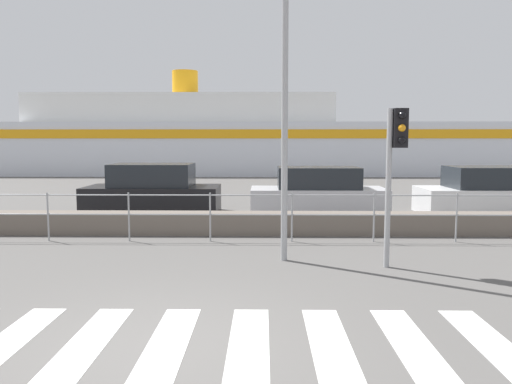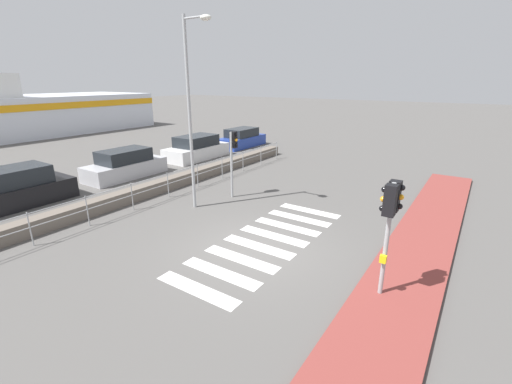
{
  "view_description": "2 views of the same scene",
  "coord_description": "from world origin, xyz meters",
  "px_view_note": "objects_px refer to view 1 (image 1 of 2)",
  "views": [
    {
      "loc": [
        1.19,
        -5.24,
        2.24
      ],
      "look_at": [
        1.08,
        2.0,
        1.5
      ],
      "focal_mm": 35.0,
      "sensor_mm": 36.0,
      "label": 1
    },
    {
      "loc": [
        -7.7,
        -5.15,
        4.84
      ],
      "look_at": [
        1.49,
        1.0,
        1.2
      ],
      "focal_mm": 24.0,
      "sensor_mm": 36.0,
      "label": 2
    }
  ],
  "objects_px": {
    "parked_car_white": "(492,194)",
    "traffic_light_far": "(396,151)",
    "ferry_boat": "(235,141)",
    "parked_car_silver": "(318,194)",
    "streetlamp": "(286,27)",
    "parked_car_black": "(153,192)"
  },
  "relations": [
    {
      "from": "traffic_light_far",
      "to": "parked_car_white",
      "type": "relative_size",
      "value": 0.64
    },
    {
      "from": "parked_car_black",
      "to": "streetlamp",
      "type": "bearing_deg",
      "value": -58.78
    },
    {
      "from": "parked_car_white",
      "to": "traffic_light_far",
      "type": "bearing_deg",
      "value": -125.67
    },
    {
      "from": "streetlamp",
      "to": "parked_car_silver",
      "type": "height_order",
      "value": "streetlamp"
    },
    {
      "from": "parked_car_silver",
      "to": "parked_car_white",
      "type": "relative_size",
      "value": 0.95
    },
    {
      "from": "traffic_light_far",
      "to": "parked_car_black",
      "type": "relative_size",
      "value": 0.69
    },
    {
      "from": "ferry_boat",
      "to": "parked_car_silver",
      "type": "height_order",
      "value": "ferry_boat"
    },
    {
      "from": "parked_car_black",
      "to": "parked_car_white",
      "type": "height_order",
      "value": "parked_car_black"
    },
    {
      "from": "traffic_light_far",
      "to": "parked_car_silver",
      "type": "height_order",
      "value": "traffic_light_far"
    },
    {
      "from": "parked_car_black",
      "to": "ferry_boat",
      "type": "bearing_deg",
      "value": 86.1
    },
    {
      "from": "parked_car_silver",
      "to": "parked_car_white",
      "type": "xyz_separation_m",
      "value": [
        5.35,
        0.0,
        0.01
      ]
    },
    {
      "from": "streetlamp",
      "to": "parked_car_silver",
      "type": "relative_size",
      "value": 1.68
    },
    {
      "from": "traffic_light_far",
      "to": "parked_car_black",
      "type": "bearing_deg",
      "value": 131.0
    },
    {
      "from": "traffic_light_far",
      "to": "ferry_boat",
      "type": "xyz_separation_m",
      "value": [
        -4.36,
        26.81,
        0.2
      ]
    },
    {
      "from": "streetlamp",
      "to": "parked_car_black",
      "type": "bearing_deg",
      "value": 121.22
    },
    {
      "from": "parked_car_silver",
      "to": "parked_car_black",
      "type": "bearing_deg",
      "value": 180.0
    },
    {
      "from": "traffic_light_far",
      "to": "streetlamp",
      "type": "bearing_deg",
      "value": 171.4
    },
    {
      "from": "parked_car_black",
      "to": "traffic_light_far",
      "type": "bearing_deg",
      "value": -49.0
    },
    {
      "from": "parked_car_white",
      "to": "ferry_boat",
      "type": "bearing_deg",
      "value": 114.25
    },
    {
      "from": "streetlamp",
      "to": "parked_car_black",
      "type": "distance_m",
      "value": 8.21
    },
    {
      "from": "streetlamp",
      "to": "ferry_boat",
      "type": "xyz_separation_m",
      "value": [
        -2.45,
        26.52,
        -1.98
      ]
    },
    {
      "from": "streetlamp",
      "to": "ferry_boat",
      "type": "distance_m",
      "value": 26.7
    }
  ]
}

